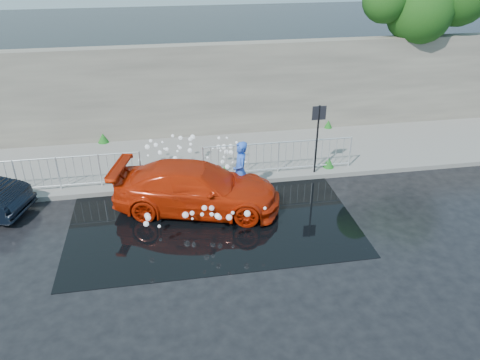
% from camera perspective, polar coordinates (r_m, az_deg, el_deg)
% --- Properties ---
extents(ground, '(90.00, 90.00, 0.00)m').
position_cam_1_polar(ground, '(12.62, -5.12, -7.47)').
color(ground, black).
rests_on(ground, ground).
extents(pavement, '(30.00, 4.00, 0.15)m').
position_cam_1_polar(pavement, '(16.91, -6.67, 2.52)').
color(pavement, slate).
rests_on(pavement, ground).
extents(curb, '(30.00, 0.25, 0.16)m').
position_cam_1_polar(curb, '(15.13, -6.16, -0.68)').
color(curb, slate).
rests_on(curb, ground).
extents(retaining_wall, '(30.00, 0.60, 3.50)m').
position_cam_1_polar(retaining_wall, '(18.30, -7.45, 10.62)').
color(retaining_wall, '#575149').
rests_on(retaining_wall, pavement).
extents(puddle, '(8.00, 5.00, 0.01)m').
position_cam_1_polar(puddle, '(13.48, -3.39, -4.82)').
color(puddle, black).
rests_on(puddle, ground).
extents(sign_post, '(0.45, 0.06, 2.50)m').
position_cam_1_polar(sign_post, '(15.27, 9.47, 6.20)').
color(sign_post, black).
rests_on(sign_post, ground).
extents(tree, '(5.13, 2.62, 6.46)m').
position_cam_1_polar(tree, '(20.74, 22.25, 19.36)').
color(tree, '#332114').
rests_on(tree, ground).
extents(railing_left, '(5.05, 0.05, 1.10)m').
position_cam_1_polar(railing_left, '(15.50, -21.29, 0.90)').
color(railing_left, silver).
rests_on(railing_left, pavement).
extents(railing_right, '(5.05, 0.05, 1.10)m').
position_cam_1_polar(railing_right, '(15.55, 4.70, 2.94)').
color(railing_right, silver).
rests_on(railing_right, pavement).
extents(weeds, '(12.17, 3.93, 0.36)m').
position_cam_1_polar(weeds, '(16.40, -7.13, 2.58)').
color(weeds, '#114214').
rests_on(weeds, pavement).
extents(water_spray, '(3.56, 5.57, 0.98)m').
position_cam_1_polar(water_spray, '(14.50, -5.70, 1.11)').
color(water_spray, white).
rests_on(water_spray, ground).
extents(red_car, '(5.17, 3.12, 1.40)m').
position_cam_1_polar(red_car, '(13.68, -5.27, -0.97)').
color(red_car, '#B52107').
rests_on(red_car, ground).
extents(person, '(0.46, 0.69, 1.88)m').
position_cam_1_polar(person, '(14.06, 0.04, 1.10)').
color(person, blue).
rests_on(person, ground).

